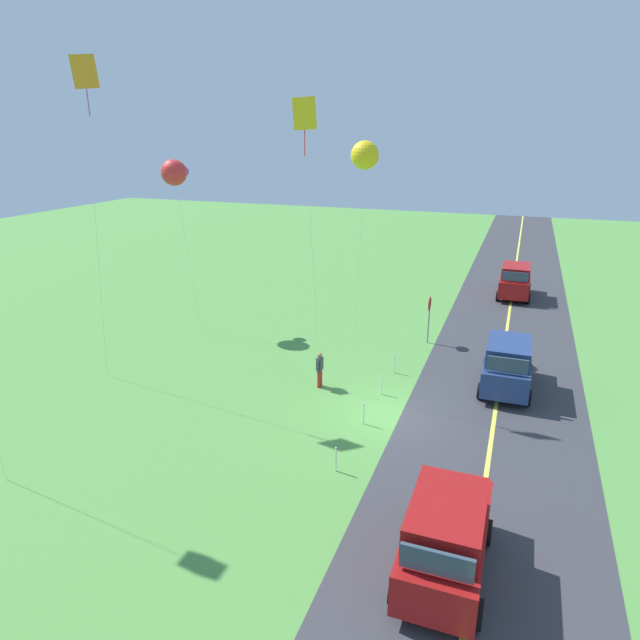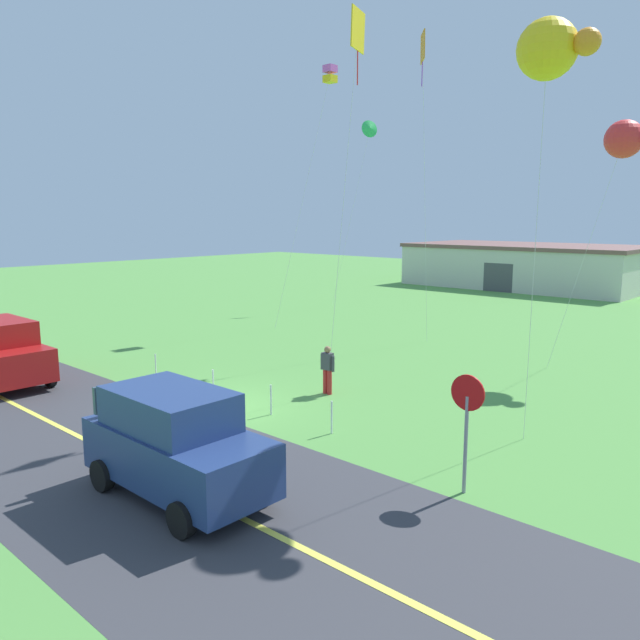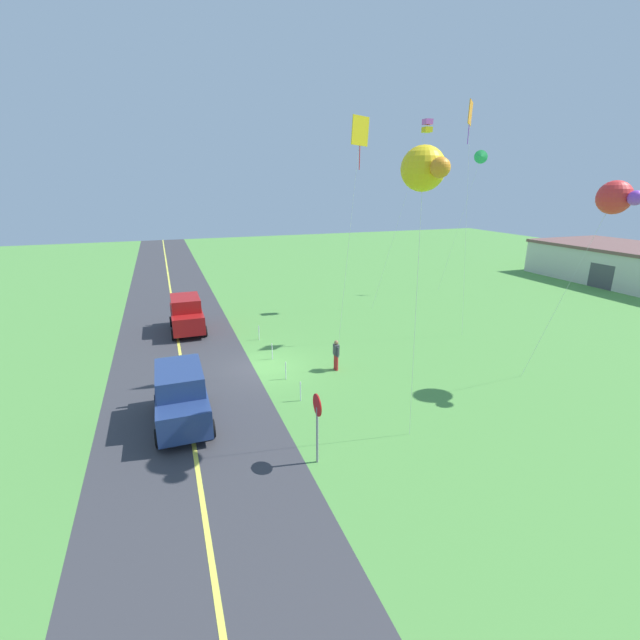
{
  "view_description": "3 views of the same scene",
  "coord_description": "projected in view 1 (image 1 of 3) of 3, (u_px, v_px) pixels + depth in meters",
  "views": [
    {
      "loc": [
        -19.2,
        -4.24,
        10.62
      ],
      "look_at": [
        2.0,
        3.6,
        2.92
      ],
      "focal_mm": 30.93,
      "sensor_mm": 36.0,
      "label": 1
    },
    {
      "loc": [
        14.5,
        -11.14,
        5.74
      ],
      "look_at": [
        2.26,
        2.22,
        2.69
      ],
      "focal_mm": 34.56,
      "sensor_mm": 36.0,
      "label": 2
    },
    {
      "loc": [
        20.53,
        -4.39,
        9.07
      ],
      "look_at": [
        2.1,
        2.33,
        2.97
      ],
      "focal_mm": 24.4,
      "sensor_mm": 36.0,
      "label": 3
    }
  ],
  "objects": [
    {
      "name": "fence_post_2",
      "position": [
        381.0,
        385.0,
        23.46
      ],
      "size": [
        0.05,
        0.05,
        0.9
      ],
      "primitive_type": "cylinder",
      "color": "silver",
      "rests_on": "ground"
    },
    {
      "name": "car_suv_foreground",
      "position": [
        507.0,
        364.0,
        23.78
      ],
      "size": [
        4.4,
        2.12,
        2.24
      ],
      "color": "navy",
      "rests_on": "ground"
    },
    {
      "name": "fence_post_3",
      "position": [
        394.0,
        364.0,
        25.57
      ],
      "size": [
        0.05,
        0.05,
        0.9
      ],
      "primitive_type": "cylinder",
      "color": "silver",
      "rests_on": "ground"
    },
    {
      "name": "ground_plane",
      "position": [
        387.0,
        416.0,
        21.88
      ],
      "size": [
        120.0,
        120.0,
        0.1
      ],
      "primitive_type": "cube",
      "color": "#549342"
    },
    {
      "name": "car_parked_west_near",
      "position": [
        446.0,
        535.0,
        13.67
      ],
      "size": [
        4.4,
        2.12,
        2.24
      ],
      "color": "maroon",
      "rests_on": "ground"
    },
    {
      "name": "kite_yellow_high",
      "position": [
        365.0,
        155.0,
        27.27
      ],
      "size": [
        1.9,
        1.4,
        10.27
      ],
      "color": "silver",
      "rests_on": "ground"
    },
    {
      "name": "fence_post_1",
      "position": [
        364.0,
        414.0,
        21.04
      ],
      "size": [
        0.05,
        0.05,
        0.9
      ],
      "primitive_type": "cylinder",
      "color": "silver",
      "rests_on": "ground"
    },
    {
      "name": "fence_post_0",
      "position": [
        336.0,
        459.0,
        18.1
      ],
      "size": [
        0.05,
        0.05,
        0.9
      ],
      "primitive_type": "cylinder",
      "color": "silver",
      "rests_on": "ground"
    },
    {
      "name": "car_parked_east_far",
      "position": [
        515.0,
        280.0,
        37.22
      ],
      "size": [
        4.4,
        2.12,
        2.24
      ],
      "color": "maroon",
      "rests_on": "ground"
    },
    {
      "name": "kite_blue_mid",
      "position": [
        85.0,
        80.0,
        21.01
      ],
      "size": [
        0.7,
        1.31,
        13.45
      ],
      "color": "silver",
      "rests_on": "ground"
    },
    {
      "name": "asphalt_road",
      "position": [
        492.0,
        433.0,
        20.55
      ],
      "size": [
        120.0,
        7.0,
        0.0
      ],
      "primitive_type": "cube",
      "color": "#38383D",
      "rests_on": "ground"
    },
    {
      "name": "stop_sign",
      "position": [
        429.0,
        311.0,
        28.8
      ],
      "size": [
        0.76,
        0.08,
        2.56
      ],
      "color": "gray",
      "rests_on": "ground"
    },
    {
      "name": "person_adult_near",
      "position": [
        320.0,
        369.0,
        24.03
      ],
      "size": [
        0.58,
        0.22,
        1.6
      ],
      "rotation": [
        0.0,
        0.0,
        1.03
      ],
      "color": "red",
      "rests_on": "ground"
    },
    {
      "name": "kite_red_low",
      "position": [
        305.0,
        120.0,
        21.42
      ],
      "size": [
        0.63,
        1.29,
        11.95
      ],
      "color": "silver",
      "rests_on": "ground"
    },
    {
      "name": "kite_green_far",
      "position": [
        175.0,
        172.0,
        29.81
      ],
      "size": [
        2.74,
        2.73,
        9.28
      ],
      "color": "silver",
      "rests_on": "ground"
    },
    {
      "name": "road_centre_stripe",
      "position": [
        492.0,
        433.0,
        20.55
      ],
      "size": [
        120.0,
        0.16,
        0.0
      ],
      "primitive_type": "cube",
      "color": "#E5E04C",
      "rests_on": "asphalt_road"
    }
  ]
}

